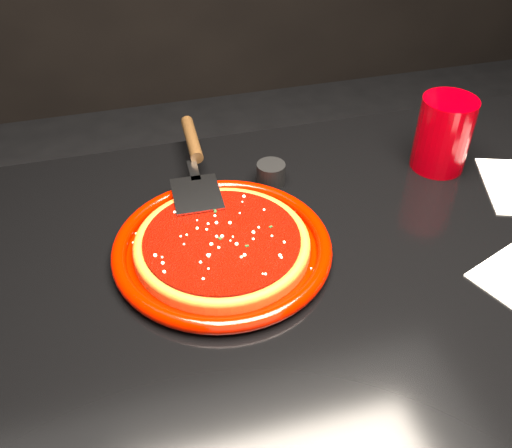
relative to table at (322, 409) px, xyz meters
The scene contains 10 objects.
table is the anchor object (origin of this frame).
plate 0.43m from the table, 156.49° to the left, with size 0.32×0.32×0.02m, color #810800.
pizza_crust 0.43m from the table, 156.49° to the left, with size 0.26×0.26×0.01m, color brown.
pizza_crust_rim 0.43m from the table, 156.49° to the left, with size 0.26×0.26×0.02m, color brown.
pizza_sauce 0.44m from the table, 156.49° to the left, with size 0.23×0.23×0.01m, color #710600.
parmesan_dusting 0.44m from the table, 156.49° to the left, with size 0.22×0.22×0.01m, color beige, non-canonical shape.
basil_flecks 0.44m from the table, 156.49° to the left, with size 0.20×0.20×0.00m, color black, non-canonical shape.
pizza_server 0.52m from the table, 122.20° to the left, with size 0.09×0.32×0.02m, color #B9BCC1, non-canonical shape.
cup 0.55m from the table, 36.97° to the left, with size 0.09×0.09×0.13m, color #8A0005.
ramekin 0.46m from the table, 100.34° to the left, with size 0.05×0.05×0.04m, color black.
Camera 1 is at (-0.28, -0.55, 1.33)m, focal length 40.00 mm.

